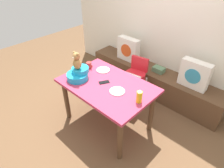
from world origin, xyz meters
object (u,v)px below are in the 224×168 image
(pillow_floral_right, at_px, (195,75))
(dinner_plate_far, at_px, (117,91))
(highchair, at_px, (136,75))
(coffee_mug, at_px, (89,65))
(pillow_floral_left, at_px, (128,49))
(book_stack, at_px, (159,70))
(dinner_plate_near, at_px, (103,70))
(cell_phone, at_px, (104,82))
(teddy_bear, at_px, (77,61))
(ketchup_bottle, at_px, (139,96))
(infant_seat_teal, at_px, (78,74))
(dining_table, at_px, (107,90))

(pillow_floral_right, distance_m, dinner_plate_far, 1.29)
(highchair, relative_size, coffee_mug, 6.58)
(pillow_floral_left, bearing_deg, dinner_plate_far, -56.45)
(book_stack, relative_size, highchair, 0.25)
(pillow_floral_left, distance_m, dinner_plate_near, 0.98)
(pillow_floral_left, distance_m, cell_phone, 1.27)
(cell_phone, bearing_deg, dinner_plate_near, -13.79)
(highchair, bearing_deg, teddy_bear, -109.52)
(pillow_floral_right, distance_m, book_stack, 0.65)
(book_stack, bearing_deg, pillow_floral_left, -178.24)
(coffee_mug, height_order, cell_phone, coffee_mug)
(ketchup_bottle, bearing_deg, infant_seat_teal, -169.59)
(dinner_plate_near, relative_size, dinner_plate_far, 1.00)
(infant_seat_teal, bearing_deg, dinner_plate_near, 76.98)
(pillow_floral_right, distance_m, coffee_mug, 1.61)
(dining_table, relative_size, coffee_mug, 10.65)
(coffee_mug, bearing_deg, pillow_floral_right, 39.88)
(ketchup_bottle, relative_size, cell_phone, 1.28)
(highchair, bearing_deg, pillow_floral_right, 27.61)
(pillow_floral_right, relative_size, cell_phone, 3.06)
(highchair, bearing_deg, dining_table, -85.09)
(ketchup_bottle, distance_m, coffee_mug, 1.05)
(book_stack, xyz_separation_m, coffee_mug, (-0.62, -1.05, 0.28))
(pillow_floral_right, relative_size, dinner_plate_far, 2.20)
(dining_table, distance_m, dinner_plate_far, 0.24)
(dinner_plate_far, bearing_deg, pillow_floral_left, 123.55)
(highchair, distance_m, infant_seat_teal, 1.01)
(pillow_floral_left, height_order, pillow_floral_right, same)
(book_stack, distance_m, dinner_plate_near, 1.07)
(pillow_floral_left, distance_m, highchair, 0.68)
(pillow_floral_right, bearing_deg, pillow_floral_left, 180.00)
(dining_table, distance_m, dinner_plate_near, 0.39)
(pillow_floral_left, xyz_separation_m, book_stack, (0.68, 0.02, -0.18))
(pillow_floral_right, relative_size, ketchup_bottle, 2.38)
(pillow_floral_right, height_order, dinner_plate_near, pillow_floral_right)
(coffee_mug, distance_m, dinner_plate_far, 0.74)
(cell_phone, bearing_deg, pillow_floral_left, -37.29)
(dining_table, height_order, teddy_bear, teddy_bear)
(pillow_floral_right, relative_size, teddy_bear, 1.76)
(book_stack, relative_size, coffee_mug, 1.67)
(coffee_mug, bearing_deg, dining_table, -13.67)
(dinner_plate_near, distance_m, dinner_plate_far, 0.57)
(highchair, height_order, coffee_mug, coffee_mug)
(pillow_floral_left, bearing_deg, dining_table, -63.70)
(dinner_plate_near, distance_m, cell_phone, 0.33)
(teddy_bear, relative_size, dinner_plate_far, 1.25)
(dining_table, bearing_deg, dinner_plate_near, 143.70)
(dining_table, relative_size, cell_phone, 8.88)
(dining_table, relative_size, ketchup_bottle, 6.91)
(book_stack, distance_m, coffee_mug, 1.25)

